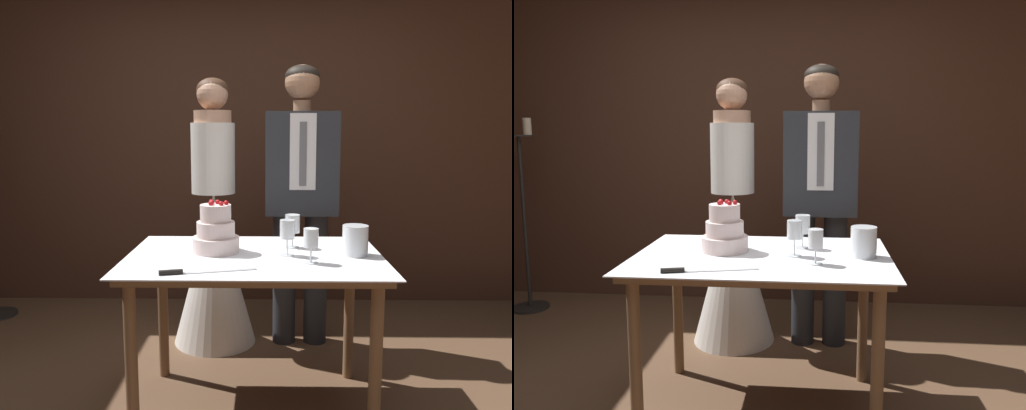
# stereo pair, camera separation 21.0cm
# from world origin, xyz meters

# --- Properties ---
(wall_back) EXTENTS (5.18, 0.12, 2.89)m
(wall_back) POSITION_xyz_m (0.00, 1.99, 1.45)
(wall_back) COLOR #472B1E
(wall_back) RESTS_ON ground_plane
(cake_table) EXTENTS (1.23, 0.86, 0.80)m
(cake_table) POSITION_xyz_m (0.14, 0.27, 0.70)
(cake_table) COLOR brown
(cake_table) RESTS_ON ground_plane
(tiered_cake) EXTENTS (0.23, 0.23, 0.26)m
(tiered_cake) POSITION_xyz_m (-0.05, 0.33, 0.90)
(tiered_cake) COLOR beige
(tiered_cake) RESTS_ON cake_table
(cake_knife) EXTENTS (0.41, 0.12, 0.02)m
(cake_knife) POSITION_xyz_m (-0.13, -0.06, 0.81)
(cake_knife) COLOR silver
(cake_knife) RESTS_ON cake_table
(wine_glass_near) EXTENTS (0.07, 0.07, 0.16)m
(wine_glass_near) POSITION_xyz_m (0.40, 0.12, 0.91)
(wine_glass_near) COLOR silver
(wine_glass_near) RESTS_ON cake_table
(wine_glass_middle) EXTENTS (0.07, 0.07, 0.17)m
(wine_glass_middle) POSITION_xyz_m (0.33, 0.43, 0.91)
(wine_glass_middle) COLOR silver
(wine_glass_middle) RESTS_ON cake_table
(wine_glass_far) EXTENTS (0.07, 0.07, 0.17)m
(wine_glass_far) POSITION_xyz_m (0.30, 0.26, 0.92)
(wine_glass_far) COLOR silver
(wine_glass_far) RESTS_ON cake_table
(hurricane_candle) EXTENTS (0.12, 0.12, 0.15)m
(hurricane_candle) POSITION_xyz_m (0.62, 0.27, 0.87)
(hurricane_candle) COLOR silver
(hurricane_candle) RESTS_ON cake_table
(bride) EXTENTS (0.54, 0.54, 1.72)m
(bride) POSITION_xyz_m (-0.14, 1.10, 0.63)
(bride) COLOR white
(bride) RESTS_ON ground_plane
(groom) EXTENTS (0.46, 0.25, 1.80)m
(groom) POSITION_xyz_m (0.42, 1.10, 1.03)
(groom) COLOR #282B30
(groom) RESTS_ON ground_plane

